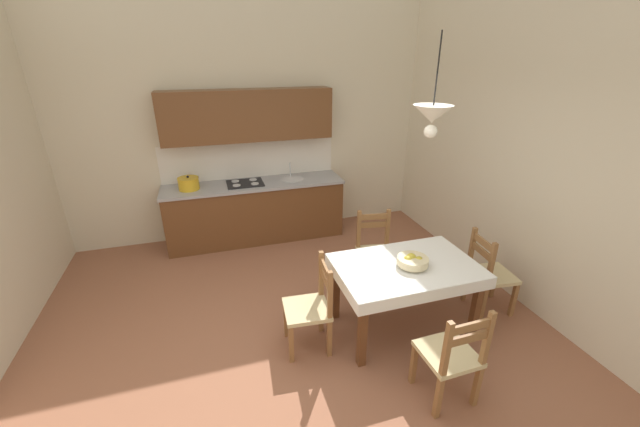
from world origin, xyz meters
TOP-DOWN VIEW (x-y plane):
  - ground_plane at (0.00, 0.00)m, footprint 5.85×6.39m
  - wall_back at (0.00, 2.95)m, footprint 5.85×0.12m
  - wall_right at (2.68, 0.00)m, footprint 0.12×6.39m
  - kitchen_cabinetry at (-0.04, 2.62)m, footprint 2.61×0.63m
  - dining_table at (1.09, 0.07)m, footprint 1.39×0.90m
  - dining_chair_camera_side at (1.02, -0.83)m, footprint 0.43×0.43m
  - dining_chair_tv_side at (0.12, 0.10)m, footprint 0.45×0.45m
  - dining_chair_window_side at (2.13, 0.08)m, footprint 0.47×0.47m
  - dining_chair_kitchen_side at (1.16, 0.91)m, footprint 0.49×0.49m
  - fruit_bowl at (1.13, 0.03)m, footprint 0.30×0.30m
  - pendant_lamp at (1.12, -0.03)m, footprint 0.32×0.32m

SIDE VIEW (x-z plane):
  - ground_plane at x=0.00m, z-range -0.10..0.00m
  - dining_chair_camera_side at x=1.02m, z-range -0.02..0.91m
  - dining_chair_tv_side at x=0.12m, z-range -0.02..0.91m
  - dining_chair_window_side at x=2.13m, z-range -0.02..0.91m
  - dining_chair_kitchen_side at x=1.16m, z-range -0.02..0.91m
  - dining_table at x=1.09m, z-range 0.25..1.00m
  - fruit_bowl at x=1.13m, z-range 0.75..0.87m
  - kitchen_cabinetry at x=-0.04m, z-range -0.24..1.96m
  - wall_back at x=0.00m, z-range 0.00..4.22m
  - wall_right at x=2.68m, z-range 0.00..4.22m
  - pendant_lamp at x=1.12m, z-range 1.79..2.60m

